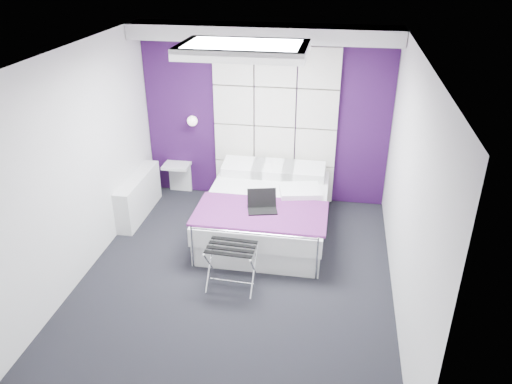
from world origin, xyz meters
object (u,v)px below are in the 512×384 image
Objects in this scene: nightstand at (176,166)px; bed at (266,212)px; wall_lamp at (193,120)px; laptop at (263,205)px; luggage_rack at (232,266)px; radiator at (139,196)px.

bed is at bearing -29.72° from nightstand.
laptop is (1.25, -1.31, -0.60)m from wall_lamp.
wall_lamp reaches higher than bed.
luggage_rack is at bearing -58.27° from nightstand.
luggage_rack is (-0.20, -1.27, -0.03)m from bed.
laptop is (0.02, -0.40, 0.32)m from bed.
wall_lamp is at bearing 49.90° from radiator.
luggage_rack is (1.32, -2.14, -0.22)m from nightstand.
luggage_rack is at bearing -118.12° from laptop.
wall_lamp is 0.79m from nightstand.
laptop is at bearing -39.51° from nightstand.
luggage_rack reaches higher than nightstand.
bed is (1.23, -0.91, -0.93)m from wall_lamp.
laptop is at bearing -16.30° from radiator.
bed is 5.00× the size of nightstand.
radiator is at bearing -130.10° from wall_lamp.
bed reaches higher than radiator.
luggage_rack is at bearing -64.74° from wall_lamp.
wall_lamp is at bearing 143.51° from bed.
wall_lamp is 2.59m from luggage_rack.
wall_lamp is 0.28× the size of luggage_rack.
radiator is 2.23× the size of luggage_rack.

